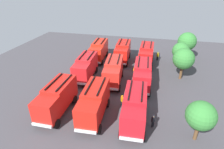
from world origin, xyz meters
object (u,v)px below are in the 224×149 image
fire_truck_2 (57,98)px  fire_truck_7 (142,74)px  fire_truck_3 (123,51)px  firefighter_0 (122,100)px  tree_0 (187,42)px  fire_truck_4 (113,71)px  fire_truck_1 (86,66)px  firefighter_2 (153,120)px  traffic_cone_1 (134,69)px  fire_truck_0 (99,50)px  tree_1 (181,51)px  tree_3 (201,116)px  fire_truck_5 (94,102)px  fire_truck_8 (135,107)px  fire_truck_6 (146,54)px  traffic_cone_0 (94,67)px  firefighter_1 (158,56)px  tree_2 (184,59)px

fire_truck_2 → fire_truck_7: (-8.75, 9.66, 0.00)m
fire_truck_3 → firefighter_0: bearing=7.6°
tree_0 → fire_truck_4: bearing=-43.3°
fire_truck_1 → firefighter_2: bearing=47.1°
firefighter_2 → traffic_cone_1: size_ratio=2.31×
fire_truck_0 → tree_1: 15.89m
fire_truck_4 → tree_3: bearing=42.9°
fire_truck_5 → fire_truck_4: bearing=174.5°
fire_truck_5 → fire_truck_8: (-0.05, 4.81, 0.00)m
firefighter_0 → tree_0: size_ratio=0.28×
fire_truck_3 → firefighter_0: (15.09, 2.70, -1.27)m
fire_truck_6 → traffic_cone_0: size_ratio=12.58×
fire_truck_1 → fire_truck_4: bearing=81.2°
fire_truck_7 → traffic_cone_0: fire_truck_7 is taller
firefighter_1 → firefighter_0: bearing=32.1°
fire_truck_2 → tree_0: tree_0 is taller
firefighter_2 → traffic_cone_0: bearing=171.8°
fire_truck_1 → firefighter_1: (-10.79, 11.68, -1.20)m
firefighter_0 → fire_truck_1: bearing=-72.7°
firefighter_0 → tree_0: tree_0 is taller
fire_truck_7 → fire_truck_8: size_ratio=1.00×
fire_truck_3 → fire_truck_5: 17.93m
fire_truck_2 → fire_truck_4: 10.32m
firefighter_0 → traffic_cone_1: (-11.18, 0.20, -0.53)m
fire_truck_4 → firefighter_2: (9.00, 6.65, -1.24)m
tree_1 → traffic_cone_0: (4.21, -15.60, -2.99)m
tree_2 → tree_1: bearing=179.5°
firefighter_1 → traffic_cone_0: firefighter_1 is taller
fire_truck_4 → fire_truck_1: bearing=-100.7°
fire_truck_0 → firefighter_1: bearing=98.8°
fire_truck_6 → tree_0: 9.06m
fire_truck_3 → tree_1: bearing=84.8°
firefighter_0 → traffic_cone_1: bearing=-122.9°
firefighter_0 → firefighter_2: size_ratio=0.98×
tree_2 → traffic_cone_0: size_ratio=9.35×
fire_truck_5 → tree_3: size_ratio=1.58×
fire_truck_5 → traffic_cone_1: 14.46m
fire_truck_7 → tree_0: (-13.27, 7.71, 1.69)m
tree_0 → tree_2: (9.15, -1.54, -0.24)m
fire_truck_2 → tree_1: 23.74m
tree_1 → fire_truck_5: bearing=-32.6°
fire_truck_5 → fire_truck_7: same height
traffic_cone_1 → traffic_cone_0: bearing=-83.8°
fire_truck_1 → tree_3: (10.29, 15.92, 0.96)m
fire_truck_3 → traffic_cone_0: size_ratio=12.76×
fire_truck_2 → firefighter_0: bearing=111.9°
tree_3 → traffic_cone_0: 21.53m
fire_truck_6 → tree_1: bearing=90.5°
firefighter_0 → tree_2: 13.09m
fire_truck_6 → traffic_cone_1: 4.22m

